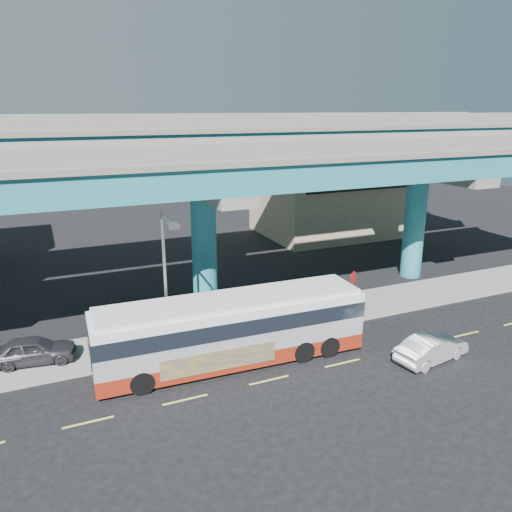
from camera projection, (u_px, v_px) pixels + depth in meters
name	position (u px, v px, depth m)	size (l,w,h in m)	color
ground	(266.00, 377.00, 23.29)	(120.00, 120.00, 0.00)	black
sidewalk	(226.00, 330.00, 28.09)	(70.00, 4.00, 0.15)	gray
lane_markings	(269.00, 380.00, 23.02)	(58.00, 0.12, 0.01)	#D8C64C
viaduct	(201.00, 161.00, 28.66)	(52.00, 12.40, 11.70)	teal
building_beige	(334.00, 198.00, 49.37)	(14.00, 10.23, 7.00)	tan
transit_bus	(232.00, 327.00, 24.16)	(13.32, 3.30, 3.40)	maroon
sedan	(432.00, 348.00, 24.63)	(4.23, 2.06, 1.34)	#ACADB1
parked_car	(34.00, 350.00, 24.13)	(4.09, 2.08, 1.34)	#302F35
street_lamp	(167.00, 266.00, 23.53)	(0.50, 2.39, 7.26)	gray
stop_sign	(353.00, 283.00, 29.21)	(0.72, 0.48, 2.81)	gray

